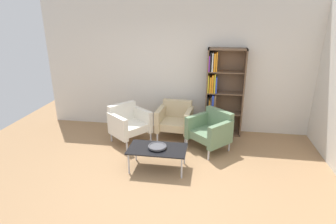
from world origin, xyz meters
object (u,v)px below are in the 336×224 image
armchair_by_bookshelf (175,119)px  decorative_bowl (157,146)px  armchair_spare_guest (129,123)px  coffee_table_low (157,150)px  bookshelf_tall (220,93)px  armchair_corner_red (211,130)px

armchair_by_bookshelf → decorative_bowl: bearing=-90.1°
armchair_spare_guest → coffee_table_low: bearing=-102.2°
bookshelf_tall → armchair_spare_guest: 2.07m
bookshelf_tall → armchair_corner_red: (-0.16, -0.83, -0.52)m
decorative_bowl → armchair_corner_red: 1.28m
bookshelf_tall → armchair_by_bookshelf: bearing=-157.7°
armchair_by_bookshelf → armchair_spare_guest: same height
coffee_table_low → armchair_spare_guest: bearing=128.8°
decorative_bowl → armchair_by_bookshelf: size_ratio=0.41×
armchair_spare_guest → armchair_by_bookshelf: bearing=-30.7°
decorative_bowl → armchair_corner_red: armchair_corner_red is taller
decorative_bowl → armchair_spare_guest: bearing=128.8°
armchair_by_bookshelf → armchair_corner_red: size_ratio=0.82×
bookshelf_tall → coffee_table_low: bearing=-121.3°
bookshelf_tall → armchair_corner_red: bearing=-100.8°
bookshelf_tall → coffee_table_low: bookshelf_tall is taller
decorative_bowl → bookshelf_tall: bearing=58.7°
armchair_corner_red → armchair_spare_guest: (-1.71, 0.10, 0.00)m
coffee_table_low → armchair_spare_guest: armchair_spare_guest is taller
armchair_spare_guest → bookshelf_tall: bearing=-29.7°
decorative_bowl → armchair_corner_red: bearing=45.4°
armchair_by_bookshelf → armchair_corner_red: (0.77, -0.45, 0.00)m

